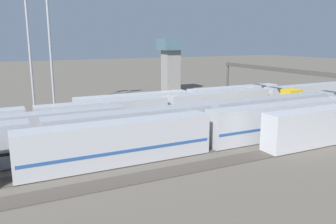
% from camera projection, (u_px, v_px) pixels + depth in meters
% --- Properties ---
extents(ground_plane, '(400.00, 400.00, 0.00)m').
position_uv_depth(ground_plane, '(201.00, 123.00, 58.90)').
color(ground_plane, '#60594F').
extents(track_bed_0, '(140.00, 2.80, 0.12)m').
position_uv_depth(track_bed_0, '(159.00, 106.00, 74.23)').
color(track_bed_0, '#4C443D').
rests_on(track_bed_0, ground_plane).
extents(track_bed_1, '(140.00, 2.80, 0.12)m').
position_uv_depth(track_bed_1, '(170.00, 110.00, 69.85)').
color(track_bed_1, '#4C443D').
rests_on(track_bed_1, ground_plane).
extents(track_bed_2, '(140.00, 2.80, 0.12)m').
position_uv_depth(track_bed_2, '(181.00, 115.00, 65.46)').
color(track_bed_2, '#4C443D').
rests_on(track_bed_2, ground_plane).
extents(track_bed_3, '(140.00, 2.80, 0.12)m').
position_uv_depth(track_bed_3, '(194.00, 120.00, 61.08)').
color(track_bed_3, '#4C443D').
rests_on(track_bed_3, ground_plane).
extents(track_bed_4, '(140.00, 2.80, 0.12)m').
position_uv_depth(track_bed_4, '(209.00, 126.00, 56.70)').
color(track_bed_4, '#4C443D').
rests_on(track_bed_4, ground_plane).
extents(track_bed_5, '(140.00, 2.80, 0.12)m').
position_uv_depth(track_bed_5, '(227.00, 133.00, 52.31)').
color(track_bed_5, '#3D3833').
rests_on(track_bed_5, ground_plane).
extents(track_bed_6, '(140.00, 2.80, 0.12)m').
position_uv_depth(track_bed_6, '(248.00, 142.00, 47.93)').
color(track_bed_6, '#4C443D').
rests_on(track_bed_6, ground_plane).
extents(track_bed_7, '(140.00, 2.80, 0.12)m').
position_uv_depth(track_bed_7, '(273.00, 152.00, 43.54)').
color(track_bed_7, '#4C443D').
rests_on(track_bed_7, ground_plane).
extents(train_on_track_6, '(95.60, 3.06, 5.00)m').
position_uv_depth(train_on_track_6, '(207.00, 131.00, 44.39)').
color(train_on_track_6, '#B7BABF').
rests_on(train_on_track_6, ground_plane).
extents(train_on_track_1, '(47.20, 3.06, 3.80)m').
position_uv_depth(train_on_track_1, '(187.00, 99.00, 71.27)').
color(train_on_track_1, silver).
rests_on(train_on_track_1, ground_plane).
extents(train_on_track_2, '(114.80, 3.00, 4.40)m').
position_uv_depth(train_on_track_2, '(214.00, 101.00, 68.37)').
color(train_on_track_2, '#1E6B9E').
rests_on(train_on_track_2, ground_plane).
extents(train_on_track_5, '(95.60, 3.06, 5.00)m').
position_uv_depth(train_on_track_5, '(209.00, 120.00, 50.29)').
color(train_on_track_5, '#A8AAB2').
rests_on(train_on_track_5, ground_plane).
extents(train_on_track_4, '(10.00, 3.00, 5.00)m').
position_uv_depth(train_on_track_4, '(301.00, 104.00, 65.33)').
color(train_on_track_4, gold).
rests_on(train_on_track_4, ground_plane).
extents(light_mast_0, '(2.80, 0.70, 29.54)m').
position_uv_depth(light_mast_0, '(27.00, 16.00, 62.19)').
color(light_mast_0, '#9EA0A5').
rests_on(light_mast_0, ground_plane).
extents(light_mast_2, '(2.80, 0.70, 29.58)m').
position_uv_depth(light_mast_2, '(48.00, 16.00, 62.88)').
color(light_mast_2, '#9EA0A5').
rests_on(light_mast_2, ground_plane).
extents(signal_gantry, '(0.70, 40.00, 8.80)m').
position_uv_depth(signal_gantry, '(288.00, 74.00, 65.76)').
color(signal_gantry, '#4C4742').
rests_on(signal_gantry, ground_plane).
extents(control_tower, '(6.00, 6.00, 14.57)m').
position_uv_depth(control_tower, '(171.00, 62.00, 90.94)').
color(control_tower, gray).
rests_on(control_tower, ground_plane).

